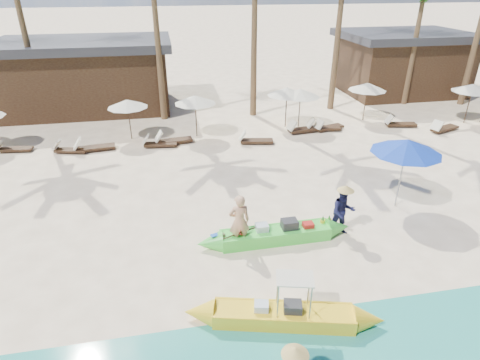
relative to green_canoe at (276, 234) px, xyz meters
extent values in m
plane|color=#FEE4BB|center=(0.04, -0.68, -0.25)|extent=(240.00, 240.00, 0.00)
cube|color=green|center=(0.00, 0.00, -0.03)|extent=(3.62, 0.80, 0.43)
cube|color=white|center=(0.00, 0.00, -0.01)|extent=(3.11, 0.58, 0.19)
cube|color=#262628|center=(0.45, 0.01, 0.29)|extent=(0.52, 0.41, 0.40)
cube|color=silver|center=(-0.46, 0.05, 0.25)|extent=(0.40, 0.35, 0.32)
cube|color=#AC1B17|center=(1.08, -0.04, 0.21)|extent=(0.35, 0.29, 0.25)
cylinder|color=#AC1B17|center=(-1.14, 0.04, 0.14)|extent=(0.25, 0.25, 0.10)
cylinder|color=#262628|center=(-1.42, -0.08, 0.13)|extent=(0.23, 0.23, 0.09)
sphere|color=tan|center=(-1.76, -0.03, 0.19)|extent=(0.20, 0.20, 0.20)
cylinder|color=yellow|center=(1.65, 0.11, 0.19)|extent=(0.16, 0.16, 0.20)
cylinder|color=yellow|center=(1.88, 0.12, 0.19)|extent=(0.16, 0.16, 0.20)
cube|color=yellow|center=(-0.74, -3.43, -0.04)|extent=(3.56, 1.56, 0.42)
cube|color=white|center=(-0.74, -3.43, -0.02)|extent=(3.04, 1.24, 0.19)
cube|color=#262628|center=(-0.53, -3.49, 0.24)|extent=(0.51, 0.45, 0.33)
cube|color=silver|center=(-1.28, -3.30, 0.22)|extent=(0.42, 0.39, 0.29)
cube|color=beige|center=(-0.53, -3.49, 1.19)|extent=(1.00, 0.80, 0.03)
imported|color=tan|center=(-1.22, -0.04, 0.68)|extent=(0.69, 0.46, 1.85)
imported|color=#131435|center=(2.27, -0.01, 0.61)|extent=(0.87, 0.70, 1.71)
cylinder|color=#99999E|center=(5.08, 1.35, 1.06)|extent=(0.06, 0.06, 2.61)
cone|color=#1235A8|center=(5.08, 1.35, 2.18)|extent=(2.49, 2.49, 0.51)
cube|color=#3B2918|center=(-10.67, 9.69, -0.11)|extent=(1.58, 0.63, 0.11)
cube|color=beige|center=(-11.35, 9.75, 0.16)|extent=(0.39, 0.53, 0.45)
cube|color=#3B2918|center=(-7.94, 9.01, -0.11)|extent=(1.63, 0.86, 0.11)
cube|color=beige|center=(-8.61, 9.18, 0.17)|extent=(0.46, 0.57, 0.45)
cylinder|color=#3B2918|center=(-5.12, 10.45, 0.79)|extent=(0.05, 0.05, 2.08)
cone|color=beige|center=(-5.12, 10.45, 1.69)|extent=(2.08, 2.08, 0.42)
cube|color=#3B2918|center=(-6.79, 9.09, -0.08)|extent=(1.90, 0.82, 0.13)
cube|color=beige|center=(-7.59, 8.99, 0.24)|extent=(0.48, 0.64, 0.54)
cube|color=#3B2918|center=(-3.60, 8.98, -0.10)|extent=(1.68, 0.69, 0.12)
cube|color=beige|center=(-4.32, 9.05, 0.19)|extent=(0.42, 0.56, 0.48)
cylinder|color=#3B2918|center=(-1.64, 10.18, 0.85)|extent=(0.05, 0.05, 2.20)
cone|color=beige|center=(-1.64, 10.18, 1.80)|extent=(2.20, 2.20, 0.44)
cube|color=#3B2918|center=(-2.87, 9.32, -0.09)|extent=(1.86, 0.76, 0.13)
cube|color=beige|center=(-3.67, 9.25, 0.23)|extent=(0.46, 0.62, 0.53)
cylinder|color=#3B2918|center=(3.53, 10.76, 0.86)|extent=(0.06, 0.06, 2.22)
cone|color=beige|center=(3.53, 10.76, 1.81)|extent=(2.22, 2.22, 0.44)
cube|color=#3B2918|center=(1.32, 8.52, -0.10)|extent=(1.75, 0.84, 0.12)
cube|color=beige|center=(0.59, 8.65, 0.20)|extent=(0.47, 0.60, 0.49)
cube|color=#3B2918|center=(4.35, 9.65, -0.08)|extent=(1.96, 0.87, 0.13)
cube|color=beige|center=(3.52, 9.54, 0.26)|extent=(0.50, 0.67, 0.55)
cylinder|color=#3B2918|center=(4.22, 10.47, 0.85)|extent=(0.05, 0.05, 2.19)
cone|color=beige|center=(4.22, 10.47, 1.79)|extent=(2.19, 2.19, 0.44)
cube|color=#3B2918|center=(5.82, 9.78, -0.10)|extent=(1.79, 1.00, 0.12)
cube|color=beige|center=(5.10, 9.57, 0.20)|extent=(0.52, 0.64, 0.50)
cube|color=#3B2918|center=(5.49, 9.73, -0.09)|extent=(1.85, 0.82, 0.13)
cube|color=beige|center=(4.71, 9.84, 0.23)|extent=(0.48, 0.63, 0.52)
cylinder|color=#3B2918|center=(8.50, 11.03, 0.85)|extent=(0.05, 0.05, 2.19)
cone|color=beige|center=(8.50, 11.03, 1.79)|extent=(2.19, 2.19, 0.44)
cube|color=#3B2918|center=(10.12, 9.51, -0.10)|extent=(1.78, 0.85, 0.12)
cube|color=beige|center=(9.38, 9.65, 0.20)|extent=(0.48, 0.61, 0.50)
cylinder|color=#3B2918|center=(14.20, 9.46, 0.88)|extent=(0.06, 0.06, 2.24)
cone|color=beige|center=(14.20, 9.46, 1.84)|extent=(2.24, 2.24, 0.45)
cube|color=#3B2918|center=(12.12, 8.37, -0.09)|extent=(1.88, 1.13, 0.13)
cube|color=beige|center=(11.38, 8.11, 0.23)|extent=(0.57, 0.68, 0.52)
cone|color=brown|center=(-10.41, 14.40, 5.20)|extent=(0.40, 0.40, 10.89)
cone|color=brown|center=(-3.32, 13.60, 4.79)|extent=(0.40, 0.40, 10.08)
cone|color=brown|center=(2.19, 13.33, 5.38)|extent=(0.40, 0.40, 11.26)
cone|color=brown|center=(12.88, 13.84, 3.79)|extent=(0.40, 0.40, 8.07)
cube|color=#3B2918|center=(-7.96, 16.82, 1.65)|extent=(10.00, 6.00, 3.80)
cube|color=#2D2D33|center=(-7.96, 16.82, 3.80)|extent=(10.80, 6.60, 0.50)
cube|color=#3B2918|center=(14.04, 16.82, 1.65)|extent=(8.00, 6.00, 3.80)
cube|color=#2D2D33|center=(14.04, 16.82, 3.80)|extent=(8.80, 6.60, 0.50)
camera|label=1|loc=(-3.18, -10.47, 7.53)|focal=30.00mm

